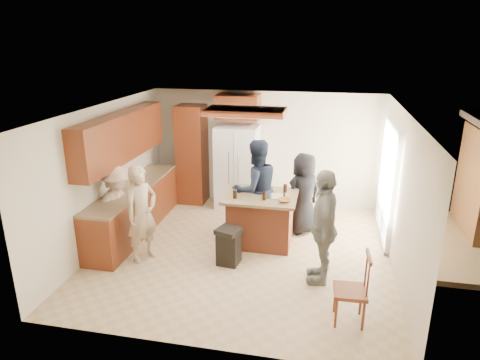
% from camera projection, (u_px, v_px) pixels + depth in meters
% --- Properties ---
extents(person_front_left, '(0.67, 0.73, 1.64)m').
position_uv_depth(person_front_left, '(142.00, 214.00, 7.03)').
color(person_front_left, tan).
rests_on(person_front_left, ground).
extents(person_behind_left, '(1.06, 0.98, 1.86)m').
position_uv_depth(person_behind_left, '(256.00, 189.00, 7.84)').
color(person_behind_left, black).
rests_on(person_behind_left, ground).
extents(person_behind_right, '(0.90, 0.89, 1.56)m').
position_uv_depth(person_behind_right, '(303.00, 193.00, 8.06)').
color(person_behind_right, black).
rests_on(person_behind_right, ground).
extents(person_side_right, '(0.56, 1.06, 1.79)m').
position_uv_depth(person_side_right, '(323.00, 227.00, 6.38)').
color(person_side_right, gray).
rests_on(person_side_right, ground).
extents(person_counter, '(0.70, 1.05, 1.50)m').
position_uv_depth(person_counter, '(118.00, 207.00, 7.50)').
color(person_counter, tan).
rests_on(person_counter, ground).
extents(left_cabinetry, '(0.64, 3.00, 2.30)m').
position_uv_depth(left_cabinetry, '(130.00, 185.00, 8.02)').
color(left_cabinetry, maroon).
rests_on(left_cabinetry, ground).
extents(back_wall_units, '(1.80, 0.60, 2.45)m').
position_uv_depth(back_wall_units, '(203.00, 143.00, 9.38)').
color(back_wall_units, maroon).
rests_on(back_wall_units, ground).
extents(refrigerator, '(0.90, 0.76, 1.80)m').
position_uv_depth(refrigerator, '(237.00, 167.00, 9.30)').
color(refrigerator, white).
rests_on(refrigerator, ground).
extents(kitchen_island, '(1.28, 1.03, 0.93)m').
position_uv_depth(kitchen_island, '(261.00, 219.00, 7.71)').
color(kitchen_island, brown).
rests_on(kitchen_island, ground).
extents(island_items, '(1.04, 0.65, 0.15)m').
position_uv_depth(island_items, '(272.00, 196.00, 7.42)').
color(island_items, silver).
rests_on(island_items, kitchen_island).
extents(trash_bin, '(0.46, 0.46, 0.63)m').
position_uv_depth(trash_bin, '(229.00, 246.00, 7.04)').
color(trash_bin, black).
rests_on(trash_bin, ground).
extents(spindle_chair, '(0.44, 0.44, 0.99)m').
position_uv_depth(spindle_chair, '(352.00, 291.00, 5.54)').
color(spindle_chair, maroon).
rests_on(spindle_chair, ground).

